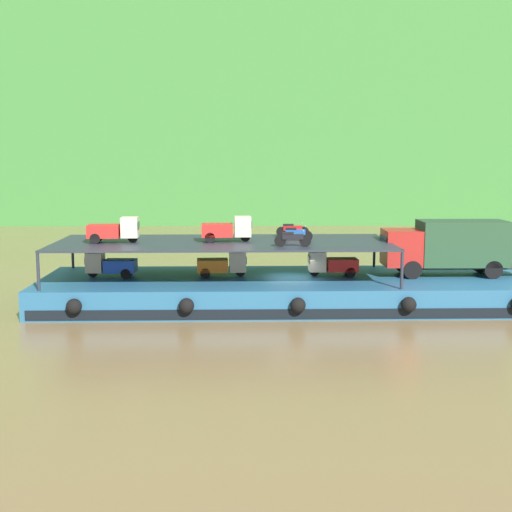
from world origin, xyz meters
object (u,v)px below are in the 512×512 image
Objects in this scene: mini_truck_upper_mid at (227,229)px; motorcycle_upper_stbd at (292,230)px; mini_truck_lower_stern at (110,265)px; motorcycle_upper_port at (292,238)px; cargo_barge at (291,291)px; mini_truck_upper_stern at (114,230)px; covered_lorry at (448,246)px; mini_truck_lower_aft at (223,264)px; motorcycle_upper_centre at (295,234)px; mini_truck_lower_mid at (332,264)px.

mini_truck_upper_mid reaches higher than motorcycle_upper_stbd.
motorcycle_upper_port is at bearing -14.22° from mini_truck_lower_stern.
mini_truck_upper_mid is (-3.54, 0.12, 3.44)m from cargo_barge.
motorcycle_upper_port is at bearing -11.61° from mini_truck_upper_stern.
mini_truck_lower_aft is at bearing 179.76° from covered_lorry.
cargo_barge is 3.19m from motorcycle_upper_centre.
cargo_barge is 9.13m from covered_lorry.
mini_truck_lower_mid is at bearing 0.39° from mini_truck_lower_stern.
motorcycle_upper_stbd is (4.02, 1.82, 1.74)m from mini_truck_lower_aft.
motorcycle_upper_port reaches higher than cargo_barge.
mini_truck_upper_stern reaches higher than motorcycle_upper_port.
mini_truck_lower_stern and mini_truck_lower_aft have the same top height.
covered_lorry is at bearing -0.24° from mini_truck_lower_aft.
motorcycle_upper_stbd is at bearing 10.28° from mini_truck_lower_stern.
mini_truck_lower_stern is (-18.83, 0.01, -1.00)m from covered_lorry.
mini_truck_upper_stern is at bearing -166.26° from motorcycle_upper_stbd.
mini_truck_lower_aft is 1.46× the size of motorcycle_upper_port.
motorcycle_upper_port is (9.90, -2.51, 1.74)m from mini_truck_lower_stern.
covered_lorry is 8.83m from motorcycle_upper_stbd.
motorcycle_upper_port is at bearing -94.37° from motorcycle_upper_stbd.
mini_truck_lower_aft is (-12.61, 0.05, -1.00)m from covered_lorry.
covered_lorry is at bearing -12.28° from motorcycle_upper_stbd.
mini_truck_upper_stern is (0.38, -0.55, 2.00)m from mini_truck_lower_stern.
mini_truck_lower_mid is 1.45× the size of motorcycle_upper_stbd.
motorcycle_upper_stbd is (9.86, 2.41, -0.26)m from mini_truck_upper_stern.
mini_truck_lower_aft is 6.12m from mini_truck_lower_mid.
motorcycle_upper_centre reaches higher than mini_truck_lower_mid.
mini_truck_lower_mid is 1.45× the size of motorcycle_upper_port.
covered_lorry is 4.14× the size of motorcycle_upper_stbd.
motorcycle_upper_port is 1.00× the size of motorcycle_upper_centre.
cargo_barge is at bearing 1.11° from mini_truck_upper_stern.
cargo_barge is 14.47× the size of motorcycle_upper_centre.
mini_truck_upper_stern is at bearing -176.95° from mini_truck_lower_mid.
mini_truck_upper_mid reaches higher than motorcycle_upper_port.
motorcycle_upper_centre reaches higher than cargo_barge.
covered_lorry is 6.57m from mini_truck_lower_mid.
mini_truck_lower_aft is (-3.83, 0.40, 1.44)m from cargo_barge.
mini_truck_upper_mid is at bearing -176.79° from mini_truck_lower_mid.
covered_lorry reaches higher than cargo_barge.
mini_truck_lower_stern is 2.11m from mini_truck_upper_stern.
motorcycle_upper_port reaches higher than mini_truck_lower_stern.
motorcycle_upper_stbd is (-8.60, 1.87, 0.74)m from covered_lorry.
motorcycle_upper_centre is (3.71, -0.08, -0.26)m from mini_truck_upper_mid.
covered_lorry is (8.79, 0.35, 2.44)m from cargo_barge.
mini_truck_lower_stern and mini_truck_lower_mid have the same top height.
motorcycle_upper_port is (-0.15, -2.15, 3.18)m from cargo_barge.
mini_truck_upper_mid is at bearing -178.93° from covered_lorry.
covered_lorry is 2.83× the size of mini_truck_upper_stern.
mini_truck_upper_stern is 1.46× the size of motorcycle_upper_stbd.
motorcycle_upper_centre is at bearing -1.82° from mini_truck_lower_stern.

